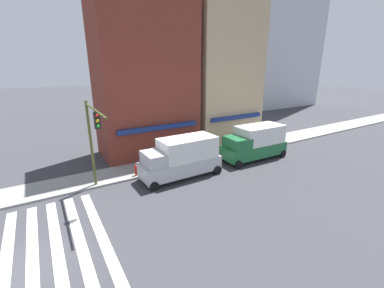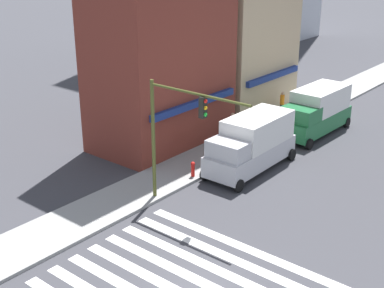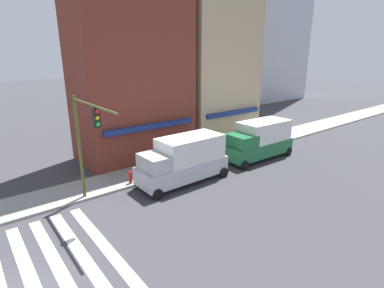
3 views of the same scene
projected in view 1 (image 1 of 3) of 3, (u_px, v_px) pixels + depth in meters
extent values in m
plane|color=#38383D|center=(19.00, 270.00, 10.89)|extent=(200.00, 200.00, 0.00)
cube|color=gray|center=(23.00, 194.00, 16.99)|extent=(120.00, 3.00, 0.15)
cube|color=silver|center=(4.00, 274.00, 10.64)|extent=(0.50, 10.80, 0.01)
cube|color=silver|center=(32.00, 265.00, 11.14)|extent=(0.50, 10.80, 0.01)
cube|color=silver|center=(58.00, 256.00, 11.63)|extent=(0.50, 10.80, 0.01)
cube|color=silver|center=(82.00, 248.00, 12.13)|extent=(0.50, 10.80, 0.01)
cube|color=silver|center=(104.00, 241.00, 12.63)|extent=(0.50, 10.80, 0.01)
cube|color=maroon|center=(145.00, 71.00, 23.18)|extent=(8.76, 5.00, 15.48)
cube|color=navy|center=(159.00, 128.00, 22.44)|extent=(7.45, 0.30, 0.40)
cube|color=tan|center=(223.00, 68.00, 27.46)|extent=(7.63, 5.00, 15.86)
cube|color=navy|center=(237.00, 117.00, 26.77)|extent=(6.48, 0.30, 0.40)
cylinder|color=#474C1E|center=(91.00, 146.00, 17.41)|extent=(0.18, 0.18, 6.08)
cylinder|color=#474C1E|center=(95.00, 110.00, 14.32)|extent=(0.12, 5.48, 0.12)
cube|color=black|center=(97.00, 120.00, 14.25)|extent=(0.32, 0.24, 0.95)
sphere|color=red|center=(97.00, 115.00, 14.06)|extent=(0.18, 0.18, 0.18)
sphere|color=#EAAD14|center=(97.00, 121.00, 14.15)|extent=(0.18, 0.18, 0.18)
sphere|color=green|center=(98.00, 126.00, 14.24)|extent=(0.18, 0.18, 0.18)
cube|color=#B7B7BC|center=(181.00, 166.00, 19.60)|extent=(6.23, 2.29, 1.10)
cube|color=silver|center=(188.00, 148.00, 19.50)|extent=(4.37, 2.26, 1.60)
cube|color=#B7B7BC|center=(156.00, 158.00, 18.32)|extent=(1.77, 2.11, 0.90)
cylinder|color=black|center=(143.00, 175.00, 19.34)|extent=(0.68, 0.22, 0.68)
cylinder|color=black|center=(154.00, 186.00, 17.54)|extent=(0.68, 0.22, 0.68)
cylinder|color=black|center=(202.00, 161.00, 21.99)|extent=(0.68, 0.22, 0.68)
cylinder|color=black|center=(217.00, 170.00, 20.19)|extent=(0.68, 0.22, 0.68)
cube|color=#1E6638|center=(254.00, 150.00, 23.32)|extent=(6.25, 2.34, 1.10)
cube|color=silver|center=(260.00, 134.00, 23.22)|extent=(4.39, 2.30, 1.60)
cube|color=#1E6638|center=(237.00, 142.00, 22.04)|extent=(1.78, 2.13, 0.90)
cylinder|color=black|center=(222.00, 157.00, 23.06)|extent=(0.68, 0.22, 0.68)
cylinder|color=black|center=(239.00, 165.00, 21.26)|extent=(0.68, 0.22, 0.68)
cylinder|color=black|center=(265.00, 147.00, 25.71)|extent=(0.68, 0.22, 0.68)
cylinder|color=black|center=(283.00, 154.00, 23.91)|extent=(0.68, 0.22, 0.68)
cylinder|color=#23232D|center=(241.00, 141.00, 26.99)|extent=(0.26, 0.26, 0.85)
cylinder|color=orange|center=(242.00, 134.00, 26.76)|extent=(0.32, 0.32, 0.70)
sphere|color=tan|center=(242.00, 130.00, 26.62)|extent=(0.22, 0.22, 0.22)
cylinder|color=#23232D|center=(191.00, 151.00, 23.88)|extent=(0.26, 0.26, 0.85)
cylinder|color=#2D4C9E|center=(191.00, 143.00, 23.64)|extent=(0.32, 0.32, 0.70)
sphere|color=tan|center=(191.00, 138.00, 23.51)|extent=(0.22, 0.22, 0.22)
cylinder|color=red|center=(136.00, 171.00, 19.65)|extent=(0.20, 0.20, 0.65)
sphere|color=red|center=(136.00, 166.00, 19.53)|extent=(0.24, 0.24, 0.24)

